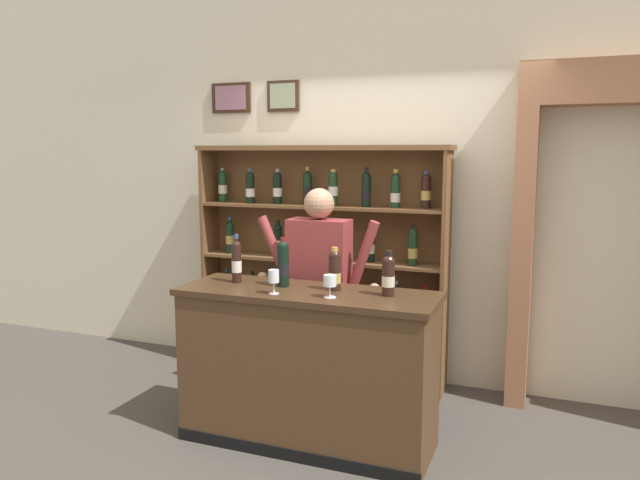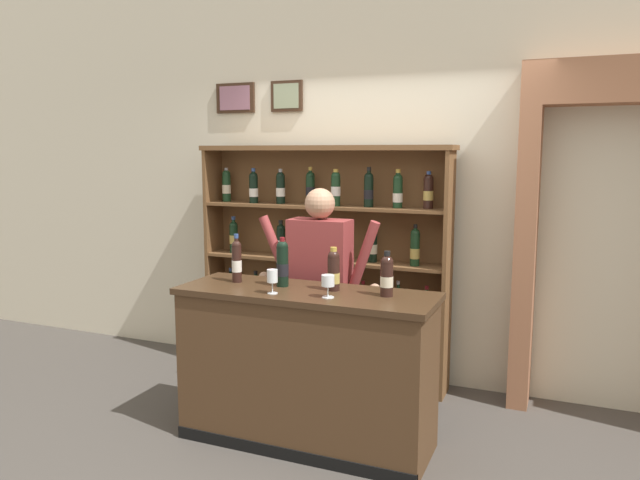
{
  "view_description": "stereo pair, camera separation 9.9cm",
  "coord_description": "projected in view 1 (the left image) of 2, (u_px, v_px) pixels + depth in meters",
  "views": [
    {
      "loc": [
        1.3,
        -3.46,
        1.89
      ],
      "look_at": [
        -0.16,
        0.3,
        1.3
      ],
      "focal_mm": 33.98,
      "sensor_mm": 36.0,
      "label": 1
    },
    {
      "loc": [
        1.39,
        -3.42,
        1.89
      ],
      "look_at": [
        -0.16,
        0.3,
        1.3
      ],
      "focal_mm": 33.98,
      "sensor_mm": 36.0,
      "label": 2
    }
  ],
  "objects": [
    {
      "name": "tasting_bottle_riserva",
      "position": [
        388.0,
        275.0,
        3.67
      ],
      "size": [
        0.08,
        0.08,
        0.28
      ],
      "color": "black",
      "rests_on": "tasting_counter"
    },
    {
      "name": "shopkeeper",
      "position": [
        319.0,
        275.0,
        4.35
      ],
      "size": [
        0.95,
        0.22,
        1.63
      ],
      "color": "#2D3347",
      "rests_on": "ground"
    },
    {
      "name": "archway_doorway",
      "position": [
        611.0,
        217.0,
        4.31
      ],
      "size": [
        1.32,
        0.45,
        2.51
      ],
      "color": "#9E6647",
      "rests_on": "ground"
    },
    {
      "name": "tasting_bottle_brunello",
      "position": [
        335.0,
        270.0,
        3.82
      ],
      "size": [
        0.08,
        0.08,
        0.28
      ],
      "color": "black",
      "rests_on": "tasting_counter"
    },
    {
      "name": "ground_plane",
      "position": [
        326.0,
        446.0,
        3.93
      ],
      "size": [
        14.0,
        14.0,
        0.02
      ],
      "primitive_type": "cube",
      "color": "#47423D"
    },
    {
      "name": "tasting_bottle_chianti",
      "position": [
        237.0,
        261.0,
        4.04
      ],
      "size": [
        0.07,
        0.07,
        0.33
      ],
      "color": "black",
      "rests_on": "tasting_counter"
    },
    {
      "name": "tasting_counter",
      "position": [
        307.0,
        367.0,
        3.9
      ],
      "size": [
        1.66,
        0.58,
        1.02
      ],
      "color": "#4C331E",
      "rests_on": "ground"
    },
    {
      "name": "tasting_bottle_grappa",
      "position": [
        283.0,
        263.0,
        3.92
      ],
      "size": [
        0.08,
        0.08,
        0.32
      ],
      "color": "black",
      "rests_on": "tasting_counter"
    },
    {
      "name": "wine_shelf",
      "position": [
        321.0,
        255.0,
        5.01
      ],
      "size": [
        2.14,
        0.3,
        1.94
      ],
      "color": "brown",
      "rests_on": "ground"
    },
    {
      "name": "wine_glass_left",
      "position": [
        274.0,
        278.0,
        3.72
      ],
      "size": [
        0.07,
        0.07,
        0.15
      ],
      "color": "silver",
      "rests_on": "tasting_counter"
    },
    {
      "name": "back_wall",
      "position": [
        387.0,
        162.0,
        4.97
      ],
      "size": [
        12.0,
        0.19,
        3.6
      ],
      "color": "beige",
      "rests_on": "ground"
    },
    {
      "name": "wine_glass_center",
      "position": [
        330.0,
        282.0,
        3.63
      ],
      "size": [
        0.08,
        0.08,
        0.14
      ],
      "color": "silver",
      "rests_on": "tasting_counter"
    }
  ]
}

